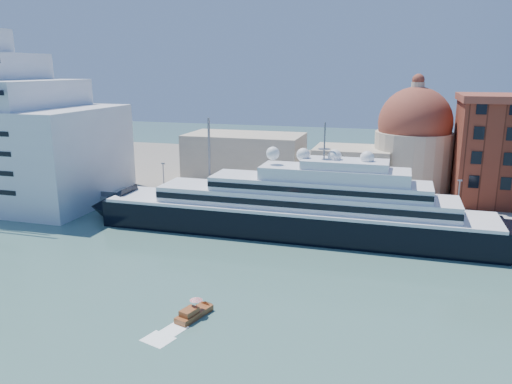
% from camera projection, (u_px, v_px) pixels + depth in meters
% --- Properties ---
extents(ground, '(400.00, 400.00, 0.00)m').
position_uv_depth(ground, '(256.00, 282.00, 73.24)').
color(ground, '#355C54').
rests_on(ground, ground).
extents(quay, '(180.00, 10.00, 2.50)m').
position_uv_depth(quay, '(301.00, 212.00, 104.61)').
color(quay, gray).
rests_on(quay, ground).
extents(land, '(260.00, 72.00, 2.00)m').
position_uv_depth(land, '(329.00, 174.00, 142.86)').
color(land, slate).
rests_on(land, ground).
extents(quay_fence, '(180.00, 0.10, 1.20)m').
position_uv_depth(quay_fence, '(297.00, 209.00, 99.97)').
color(quay_fence, slate).
rests_on(quay_fence, quay).
extents(superyacht, '(83.41, 11.56, 24.93)m').
position_uv_depth(superyacht, '(280.00, 211.00, 94.14)').
color(superyacht, black).
rests_on(superyacht, ground).
extents(service_barge, '(13.55, 7.10, 2.91)m').
position_uv_depth(service_barge, '(40.00, 212.00, 106.32)').
color(service_barge, white).
rests_on(service_barge, ground).
extents(water_taxi, '(3.40, 5.86, 2.64)m').
position_uv_depth(water_taxi, '(193.00, 313.00, 62.84)').
color(water_taxi, brown).
rests_on(water_taxi, ground).
extents(church, '(66.00, 18.00, 25.50)m').
position_uv_depth(church, '(346.00, 151.00, 122.63)').
color(church, beige).
rests_on(church, land).
extents(lamp_posts, '(120.80, 2.40, 18.00)m').
position_uv_depth(lamp_posts, '(241.00, 170.00, 104.37)').
color(lamp_posts, slate).
rests_on(lamp_posts, quay).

